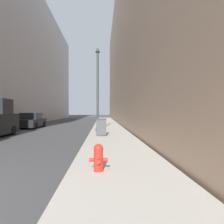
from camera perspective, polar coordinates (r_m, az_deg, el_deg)
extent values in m
cube|color=#B7B2A8|center=(21.56, -1.14, -4.01)|extent=(2.85, 60.00, 0.14)
cube|color=#9E7F66|center=(31.68, 12.72, 15.32)|extent=(12.00, 60.00, 19.84)
cylinder|color=red|center=(5.62, -3.56, -12.62)|extent=(0.23, 0.23, 0.53)
sphere|color=red|center=(5.56, -3.56, -9.55)|extent=(0.24, 0.24, 0.24)
cylinder|color=red|center=(5.55, -3.56, -8.80)|extent=(0.07, 0.07, 0.05)
cylinder|color=red|center=(5.44, -3.60, -12.77)|extent=(0.11, 0.12, 0.11)
cylinder|color=red|center=(5.62, -5.41, -12.35)|extent=(0.12, 0.09, 0.09)
cylinder|color=red|center=(5.61, -1.72, -12.36)|extent=(0.12, 0.09, 0.09)
cube|color=#3D3D42|center=(13.48, -2.84, -4.09)|extent=(0.61, 0.54, 0.94)
cube|color=#2D2D31|center=(13.45, -2.84, -1.93)|extent=(0.63, 0.56, 0.08)
cylinder|color=black|center=(13.75, -3.92, -5.77)|extent=(0.05, 0.16, 0.16)
cylinder|color=black|center=(13.75, -1.75, -5.77)|extent=(0.05, 0.16, 0.16)
cylinder|color=#2D332D|center=(16.33, -3.77, -4.67)|extent=(0.31, 0.31, 0.25)
cylinder|color=#2D332D|center=(16.34, -3.77, 5.28)|extent=(0.16, 0.16, 5.91)
cone|color=#2D332D|center=(16.91, -3.77, 15.95)|extent=(0.38, 0.38, 0.38)
cylinder|color=black|center=(16.62, -24.48, -4.41)|extent=(0.24, 0.64, 0.64)
cube|color=black|center=(23.15, -20.29, -2.62)|extent=(1.80, 4.72, 0.72)
cube|color=#1E2328|center=(23.12, -20.30, -0.96)|extent=(1.58, 2.45, 0.61)
cylinder|color=black|center=(24.76, -21.13, -2.90)|extent=(0.24, 0.64, 0.64)
cylinder|color=black|center=(24.28, -17.41, -2.95)|extent=(0.24, 0.64, 0.64)
cylinder|color=black|center=(22.10, -23.46, -3.27)|extent=(0.24, 0.64, 0.64)
cylinder|color=black|center=(21.56, -19.34, -3.35)|extent=(0.24, 0.64, 0.64)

